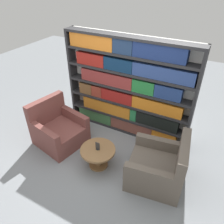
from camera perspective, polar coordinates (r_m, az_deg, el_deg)
ground_plane at (r=4.26m, az=-4.84°, el=-14.81°), size 14.00×14.00×0.00m
bookshelf at (r=4.58m, az=4.13°, el=6.15°), size 2.75×0.30×2.15m
armchair_left at (r=4.77m, az=-13.80°, el=-4.57°), size 1.07×1.05×0.94m
armchair_right at (r=3.95m, az=12.10°, el=-14.05°), size 1.03×1.00×0.94m
coffee_table at (r=4.12m, az=-3.68°, el=-10.83°), size 0.65×0.65×0.41m
table_sign at (r=3.99m, az=-3.78°, el=-8.96°), size 0.08×0.06×0.16m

